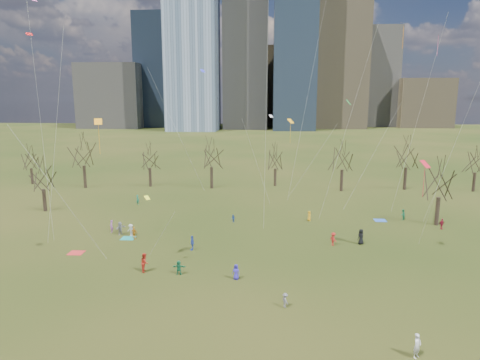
# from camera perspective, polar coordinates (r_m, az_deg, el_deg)

# --- Properties ---
(ground) EXTENTS (500.00, 500.00, 0.00)m
(ground) POSITION_cam_1_polar(r_m,az_deg,el_deg) (42.11, -0.98, -12.51)
(ground) COLOR black
(ground) RESTS_ON ground
(downtown_skyline) EXTENTS (212.50, 78.00, 118.00)m
(downtown_skyline) POSITION_cam_1_polar(r_m,az_deg,el_deg) (250.25, 2.19, 15.93)
(downtown_skyline) COLOR slate
(downtown_skyline) RESTS_ON ground
(bare_tree_row) EXTENTS (113.04, 29.80, 9.50)m
(bare_tree_row) POSITION_cam_1_polar(r_m,az_deg,el_deg) (76.57, 1.04, 2.89)
(bare_tree_row) COLOR black
(bare_tree_row) RESTS_ON ground
(blanket_teal) EXTENTS (1.60, 1.50, 0.03)m
(blanket_teal) POSITION_cam_1_polar(r_m,az_deg,el_deg) (54.02, -14.71, -7.51)
(blanket_teal) COLOR teal
(blanket_teal) RESTS_ON ground
(blanket_navy) EXTENTS (1.60, 1.50, 0.03)m
(blanket_navy) POSITION_cam_1_polar(r_m,az_deg,el_deg) (62.77, 18.18, -5.13)
(blanket_navy) COLOR blue
(blanket_navy) RESTS_ON ground
(blanket_crimson) EXTENTS (1.60, 1.50, 0.03)m
(blanket_crimson) POSITION_cam_1_polar(r_m,az_deg,el_deg) (50.86, -20.99, -9.05)
(blanket_crimson) COLOR red
(blanket_crimson) RESTS_ON ground
(person_0) EXTENTS (0.83, 0.66, 1.47)m
(person_0) POSITION_cam_1_polar(r_m,az_deg,el_deg) (40.84, -0.53, -12.15)
(person_0) COLOR #3529B5
(person_0) RESTS_ON ground
(person_1) EXTENTS (0.73, 0.71, 1.69)m
(person_1) POSITION_cam_1_polar(r_m,az_deg,el_deg) (32.00, 22.55, -19.73)
(person_1) COLOR silver
(person_1) RESTS_ON ground
(person_2) EXTENTS (0.84, 1.01, 1.88)m
(person_2) POSITION_cam_1_polar(r_m,az_deg,el_deg) (43.46, -12.58, -10.68)
(person_2) COLOR red
(person_2) RESTS_ON ground
(person_3) EXTENTS (0.76, 0.90, 1.22)m
(person_3) POSITION_cam_1_polar(r_m,az_deg,el_deg) (36.13, 6.05, -15.65)
(person_3) COLOR slate
(person_3) RESTS_ON ground
(person_4) EXTENTS (0.95, 0.64, 1.49)m
(person_4) POSITION_cam_1_polar(r_m,az_deg,el_deg) (53.45, -13.95, -6.85)
(person_4) COLOR orange
(person_4) RESTS_ON ground
(person_5) EXTENTS (1.32, 0.45, 1.41)m
(person_5) POSITION_cam_1_polar(r_m,az_deg,el_deg) (42.30, -8.15, -11.48)
(person_5) COLOR #186F45
(person_5) RESTS_ON ground
(person_6) EXTENTS (1.06, 1.00, 1.82)m
(person_6) POSITION_cam_1_polar(r_m,az_deg,el_deg) (51.94, 15.82, -7.28)
(person_6) COLOR black
(person_6) RESTS_ON ground
(person_7) EXTENTS (0.45, 0.62, 1.59)m
(person_7) POSITION_cam_1_polar(r_m,az_deg,el_deg) (56.69, -16.76, -5.92)
(person_7) COLOR #9B51A3
(person_7) RESTS_ON ground
(person_8) EXTENTS (0.64, 0.67, 1.09)m
(person_8) POSITION_cam_1_polar(r_m,az_deg,el_deg) (58.60, -0.93, -5.16)
(person_8) COLOR #2549A2
(person_8) RESTS_ON ground
(person_9) EXTENTS (1.11, 0.91, 1.50)m
(person_9) POSITION_cam_1_polar(r_m,az_deg,el_deg) (54.65, -14.35, -6.48)
(person_9) COLOR silver
(person_9) RESTS_ON ground
(person_10) EXTENTS (0.90, 0.70, 1.42)m
(person_10) POSITION_cam_1_polar(r_m,az_deg,el_deg) (61.47, 25.31, -5.30)
(person_10) COLOR maroon
(person_10) RESTS_ON ground
(person_11) EXTENTS (1.10, 1.55, 1.62)m
(person_11) POSITION_cam_1_polar(r_m,az_deg,el_deg) (55.53, -15.68, -6.20)
(person_11) COLOR slate
(person_11) RESTS_ON ground
(person_12) EXTENTS (0.62, 0.78, 1.40)m
(person_12) POSITION_cam_1_polar(r_m,az_deg,el_deg) (60.09, 9.20, -4.74)
(person_12) COLOR orange
(person_12) RESTS_ON ground
(person_13) EXTENTS (0.69, 0.67, 1.60)m
(person_13) POSITION_cam_1_polar(r_m,az_deg,el_deg) (70.22, -13.49, -2.56)
(person_13) COLOR #1A765B
(person_13) RESTS_ON ground
(person_14) EXTENTS (0.93, 0.94, 1.53)m
(person_14) POSITION_cam_1_polar(r_m,az_deg,el_deg) (63.89, 20.88, -4.33)
(person_14) COLOR #19724C
(person_14) RESTS_ON ground
(person_15) EXTENTS (1.00, 1.16, 1.55)m
(person_15) POSITION_cam_1_polar(r_m,az_deg,el_deg) (50.76, 12.33, -7.70)
(person_15) COLOR #B21E19
(person_15) RESTS_ON ground
(person_16) EXTENTS (0.47, 0.99, 1.65)m
(person_16) POSITION_cam_1_polar(r_m,az_deg,el_deg) (48.50, -6.39, -8.32)
(person_16) COLOR #263FA5
(person_16) RESTS_ON ground
(kites_airborne) EXTENTS (47.69, 36.88, 35.22)m
(kites_airborne) POSITION_cam_1_polar(r_m,az_deg,el_deg) (51.12, 6.29, 7.66)
(kites_airborne) COLOR orange
(kites_airborne) RESTS_ON ground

